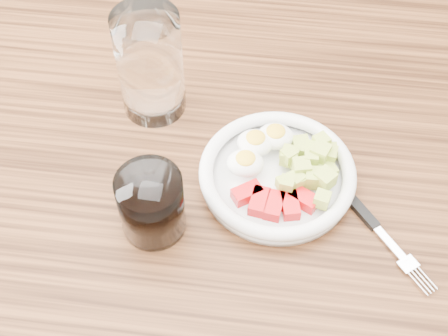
{
  "coord_description": "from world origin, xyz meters",
  "views": [
    {
      "loc": [
        0.05,
        -0.46,
        1.43
      ],
      "look_at": [
        -0.01,
        0.01,
        0.8
      ],
      "focal_mm": 50.0,
      "sensor_mm": 36.0,
      "label": 1
    }
  ],
  "objects": [
    {
      "name": "dining_table",
      "position": [
        0.0,
        0.0,
        0.67
      ],
      "size": [
        1.5,
        0.9,
        0.77
      ],
      "color": "brown",
      "rests_on": "ground"
    },
    {
      "name": "bowl",
      "position": [
        0.06,
        0.02,
        0.79
      ],
      "size": [
        0.2,
        0.2,
        0.05
      ],
      "color": "white",
      "rests_on": "dining_table"
    },
    {
      "name": "fork",
      "position": [
        0.17,
        -0.02,
        0.77
      ],
      "size": [
        0.13,
        0.16,
        0.01
      ],
      "color": "black",
      "rests_on": "dining_table"
    },
    {
      "name": "water_glass",
      "position": [
        -0.12,
        0.13,
        0.85
      ],
      "size": [
        0.09,
        0.09,
        0.16
      ],
      "primitive_type": "cylinder",
      "color": "white",
      "rests_on": "dining_table"
    },
    {
      "name": "coffee_glass",
      "position": [
        -0.09,
        -0.06,
        0.81
      ],
      "size": [
        0.08,
        0.08,
        0.09
      ],
      "color": "white",
      "rests_on": "dining_table"
    }
  ]
}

